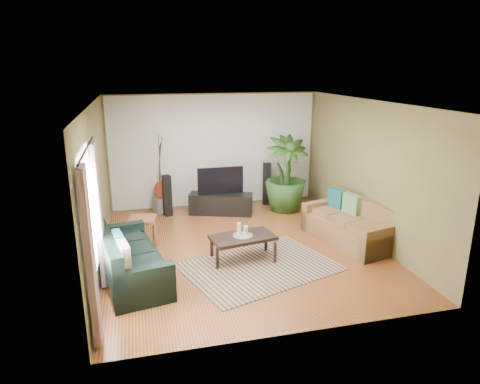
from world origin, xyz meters
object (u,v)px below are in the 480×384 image
object	(u,v)px
tv_stand	(221,204)
speaker_right	(267,184)
television	(220,181)
side_table	(143,231)
sofa_left	(130,254)
potted_plant	(286,174)
coffee_table	(243,248)
speaker_left	(167,196)
sofa_right	(348,221)
pedestal	(162,204)
vase	(161,190)

from	to	relation	value
tv_stand	speaker_right	bearing A→B (deg)	39.87
television	side_table	size ratio (longest dim) A/B	2.01
sofa_left	potted_plant	size ratio (longest dim) A/B	1.17
television	speaker_right	size ratio (longest dim) A/B	1.03
sofa_left	side_table	bearing A→B (deg)	-21.19
coffee_table	speaker_left	distance (m)	2.90
speaker_right	side_table	size ratio (longest dim) A/B	1.96
side_table	sofa_left	bearing A→B (deg)	-99.48
sofa_right	speaker_right	size ratio (longest dim) A/B	1.82
pedestal	side_table	size ratio (longest dim) A/B	0.69
sofa_left	speaker_left	xyz separation A→B (m)	(0.82, 2.91, 0.05)
potted_plant	coffee_table	bearing A→B (deg)	-124.45
coffee_table	pedestal	size ratio (longest dim) A/B	3.02
television	speaker_left	size ratio (longest dim) A/B	1.11
vase	sofa_right	bearing A→B (deg)	-38.55
sofa_left	tv_stand	world-z (taller)	sofa_left
speaker_left	speaker_right	size ratio (longest dim) A/B	0.92
tv_stand	speaker_left	size ratio (longest dim) A/B	1.52
potted_plant	sofa_left	bearing A→B (deg)	-143.44
speaker_right	pedestal	xyz separation A→B (m)	(-2.56, 0.00, -0.33)
sofa_right	potted_plant	size ratio (longest dim) A/B	1.06
speaker_left	sofa_right	bearing A→B (deg)	-49.92
speaker_right	potted_plant	size ratio (longest dim) A/B	0.58
tv_stand	speaker_right	size ratio (longest dim) A/B	1.40
speaker_left	pedestal	size ratio (longest dim) A/B	2.60
tv_stand	potted_plant	xyz separation A→B (m)	(1.54, -0.10, 0.64)
television	pedestal	world-z (taller)	television
side_table	vase	bearing A→B (deg)	75.20
coffee_table	side_table	bearing A→B (deg)	135.33
vase	sofa_left	bearing A→B (deg)	-102.51
coffee_table	television	size ratio (longest dim) A/B	1.04
sofa_right	television	bearing A→B (deg)	-151.26
coffee_table	television	distance (m)	2.59
sofa_left	vase	distance (m)	3.29
coffee_table	sofa_left	bearing A→B (deg)	176.94
coffee_table	pedestal	xyz separation A→B (m)	(-1.20, 2.97, -0.04)
sofa_left	pedestal	world-z (taller)	sofa_left
speaker_right	potted_plant	bearing A→B (deg)	-48.92
coffee_table	sofa_right	bearing A→B (deg)	-2.74
television	pedestal	size ratio (longest dim) A/B	2.90
vase	side_table	size ratio (longest dim) A/B	0.89
sofa_left	tv_stand	bearing A→B (deg)	-48.17
coffee_table	tv_stand	distance (m)	2.50
coffee_table	pedestal	world-z (taller)	coffee_table
television	sofa_left	bearing A→B (deg)	-126.26
sofa_right	sofa_left	bearing A→B (deg)	-96.50
tv_stand	speaker_left	distance (m)	1.24
sofa_right	tv_stand	bearing A→B (deg)	-151.00
sofa_right	television	size ratio (longest dim) A/B	1.77
speaker_right	potted_plant	world-z (taller)	potted_plant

